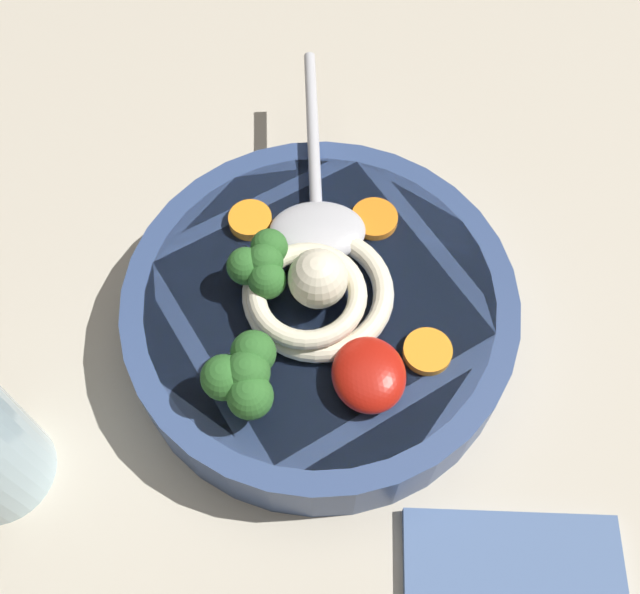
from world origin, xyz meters
TOP-DOWN VIEW (x-y plane):
  - table_slab at (0.00, 0.00)cm, footprint 95.31×95.31cm
  - soup_bowl at (3.56, 0.85)cm, footprint 24.11×24.11cm
  - noodle_pile at (3.74, 0.62)cm, footprint 9.97×9.77cm
  - soup_spoon at (-2.00, 1.52)cm, footprint 17.48×6.48cm
  - chili_sauce_dollop at (9.41, 2.65)cm, footprint 4.61×4.15cm
  - broccoli_floret_beside_chili at (2.05, -2.35)cm, footprint 4.38×3.77cm
  - broccoli_floret_left at (8.96, -4.15)cm, footprint 4.94×4.25cm
  - carrot_slice_right at (-1.32, 5.12)cm, footprint 2.96×2.96cm
  - carrot_slice_extra_b at (8.23, 6.36)cm, footprint 2.83×2.83cm
  - carrot_slice_extra_a at (-2.43, -2.65)cm, footprint 2.74×2.74cm

SIDE VIEW (x-z plane):
  - table_slab at x=0.00cm, z-range 0.00..2.96cm
  - soup_bowl at x=3.56cm, z-range 3.03..7.57cm
  - carrot_slice_right at x=-1.32cm, z-range 7.49..8.06cm
  - carrot_slice_extra_b at x=8.23cm, z-range 7.49..8.09cm
  - carrot_slice_extra_a at x=-2.43cm, z-range 7.49..8.20cm
  - soup_spoon at x=-2.00cm, z-range 7.49..9.09cm
  - chili_sauce_dollop at x=9.41cm, z-range 7.49..9.57cm
  - noodle_pile at x=3.74cm, z-range 6.74..10.74cm
  - broccoli_floret_beside_chili at x=2.05cm, z-range 7.93..11.39cm
  - broccoli_floret_left at x=8.96cm, z-range 7.99..11.90cm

